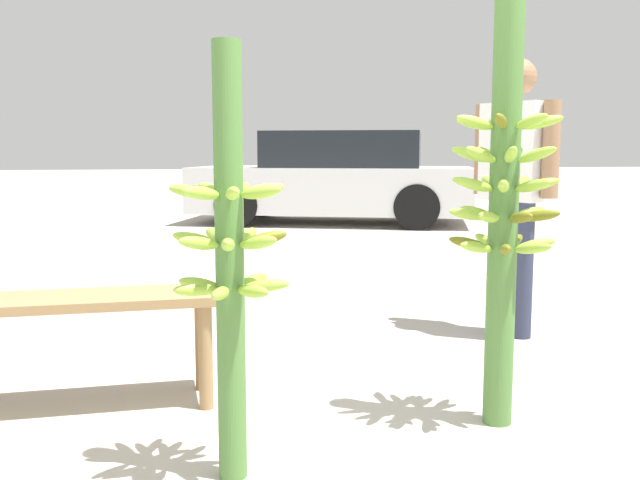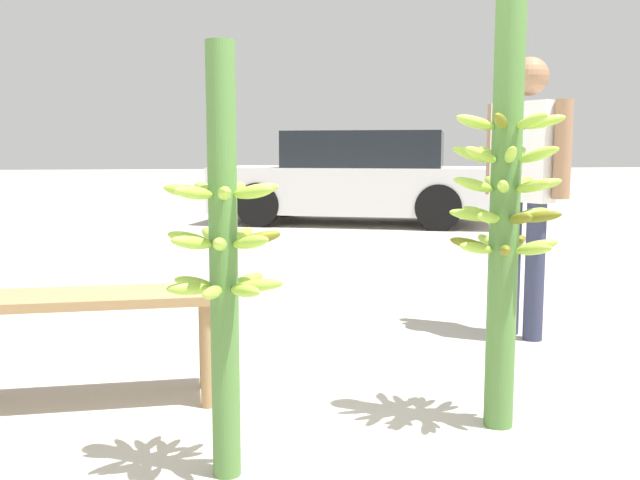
# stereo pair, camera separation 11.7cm
# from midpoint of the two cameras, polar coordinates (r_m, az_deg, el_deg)

# --- Properties ---
(banana_stalk_left) EXTENTS (0.39, 0.39, 1.43)m
(banana_stalk_left) POSITION_cam_midpoint_polar(r_m,az_deg,el_deg) (2.33, -8.66, -1.46)
(banana_stalk_left) COLOR #4C7A38
(banana_stalk_left) RESTS_ON ground_plane
(banana_stalk_center) EXTENTS (0.43, 0.43, 1.69)m
(banana_stalk_center) POSITION_cam_midpoint_polar(r_m,az_deg,el_deg) (2.84, 13.35, 2.76)
(banana_stalk_center) COLOR #4C7A38
(banana_stalk_center) RESTS_ON ground_plane
(vendor_person) EXTENTS (0.32, 0.58, 1.61)m
(vendor_person) POSITION_cam_midpoint_polar(r_m,az_deg,el_deg) (4.28, 14.53, 5.31)
(vendor_person) COLOR #2D334C
(vendor_person) RESTS_ON ground_plane
(market_bench) EXTENTS (1.30, 0.38, 0.49)m
(market_bench) POSITION_cam_midpoint_polar(r_m,az_deg,el_deg) (3.19, -20.03, -5.69)
(market_bench) COLOR #99754C
(market_bench) RESTS_ON ground_plane
(parked_car) EXTENTS (4.46, 3.07, 1.36)m
(parked_car) POSITION_cam_midpoint_polar(r_m,az_deg,el_deg) (10.73, 0.96, 4.90)
(parked_car) COLOR silver
(parked_car) RESTS_ON ground_plane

